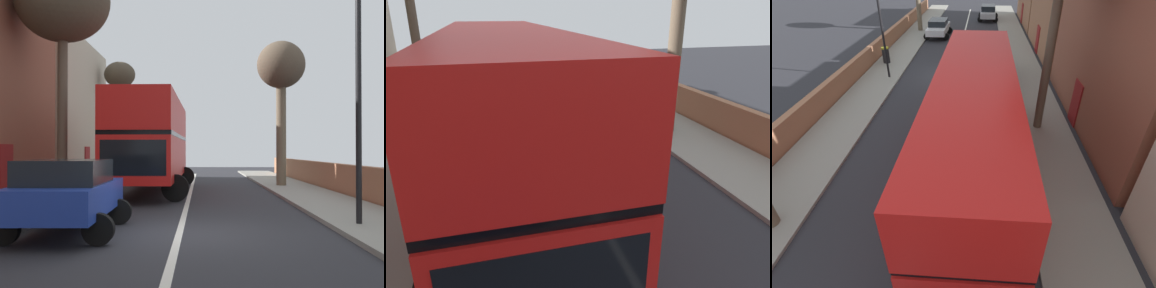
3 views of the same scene
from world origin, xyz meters
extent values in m
plane|color=#28282D|center=(0.00, 0.00, 0.00)|extent=(84.00, 84.00, 0.00)
cube|color=silver|center=(0.00, 0.00, 0.00)|extent=(0.16, 54.00, 0.01)
cube|color=maroon|center=(-6.47, 6.00, 1.05)|extent=(0.08, 1.10, 2.10)
cube|color=beige|center=(-8.50, 18.00, 4.26)|extent=(4.00, 11.52, 8.52)
cube|color=maroon|center=(-6.47, 18.00, 1.05)|extent=(0.08, 1.10, 2.10)
cube|color=red|center=(-1.70, 10.42, 1.55)|extent=(2.60, 11.36, 1.70)
cube|color=black|center=(-1.70, 10.42, 2.48)|extent=(2.63, 11.25, 0.16)
cube|color=red|center=(-1.70, 10.42, 3.31)|extent=(2.60, 11.36, 1.50)
cube|color=black|center=(-1.75, 4.77, 1.64)|extent=(2.20, 0.08, 1.19)
cylinder|color=black|center=(-0.46, 6.55, 0.50)|extent=(1.00, 0.31, 1.00)
cylinder|color=black|center=(-3.02, 6.57, 0.50)|extent=(1.00, 0.31, 1.00)
cylinder|color=black|center=(-0.38, 14.26, 0.50)|extent=(1.00, 0.31, 1.00)
cylinder|color=black|center=(-2.94, 14.29, 0.50)|extent=(1.00, 0.31, 1.00)
cube|color=#1E389E|center=(-2.50, -0.12, 0.81)|extent=(1.92, 4.37, 0.66)
cube|color=black|center=(-2.50, -0.34, 1.41)|extent=(1.74, 2.42, 0.53)
cylinder|color=black|center=(-3.47, 1.20, 0.32)|extent=(0.64, 0.23, 0.64)
cylinder|color=black|center=(-1.59, 1.24, 0.32)|extent=(0.64, 0.23, 0.64)
cylinder|color=black|center=(-3.41, -1.49, 0.32)|extent=(0.64, 0.23, 0.64)
cylinder|color=black|center=(-1.53, -1.45, 0.32)|extent=(0.64, 0.23, 0.64)
cube|color=#AD1919|center=(-2.50, 20.83, 0.82)|extent=(1.82, 4.15, 0.69)
cube|color=black|center=(-2.50, 20.62, 1.46)|extent=(1.64, 2.29, 0.58)
cylinder|color=black|center=(-3.41, 22.09, 0.32)|extent=(0.64, 0.23, 0.64)
cylinder|color=black|center=(-1.63, 22.12, 0.32)|extent=(0.64, 0.23, 0.64)
cylinder|color=black|center=(-3.37, 19.53, 0.32)|extent=(0.64, 0.23, 0.64)
cylinder|color=black|center=(-1.59, 19.57, 0.32)|extent=(0.64, 0.23, 0.64)
cylinder|color=brown|center=(-4.66, 6.71, 3.44)|extent=(0.37, 0.37, 6.64)
ellipsoid|color=#4C4233|center=(-4.66, 6.71, 7.46)|extent=(3.52, 3.52, 3.09)
cylinder|color=brown|center=(-5.11, 21.54, 3.37)|extent=(0.44, 0.44, 6.51)
ellipsoid|color=#4C4233|center=(-5.11, 21.54, 7.05)|extent=(2.13, 2.13, 1.75)
cylinder|color=brown|center=(4.51, 13.21, 2.92)|extent=(0.49, 0.49, 5.60)
ellipsoid|color=brown|center=(4.51, 13.21, 6.20)|extent=(2.42, 2.42, 2.37)
cylinder|color=black|center=(4.30, 0.73, 3.12)|extent=(0.14, 0.14, 6.00)
camera|label=1|loc=(0.51, -10.81, 1.89)|focal=44.52mm
camera|label=2|loc=(-2.24, 1.94, 4.44)|focal=32.58mm
camera|label=3|loc=(-1.85, 18.77, 7.14)|focal=26.57mm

